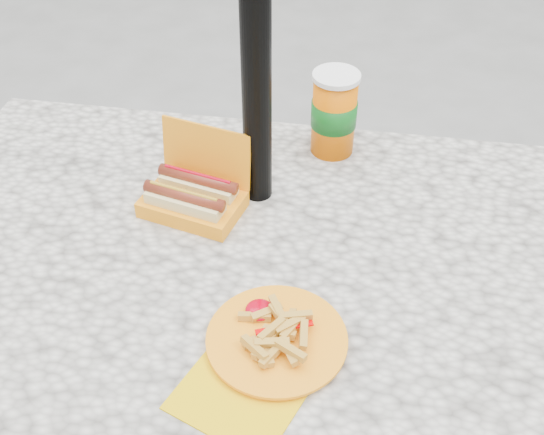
% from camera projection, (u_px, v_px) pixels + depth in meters
% --- Properties ---
extents(picnic_table, '(1.20, 0.80, 0.75)m').
position_uv_depth(picnic_table, '(243.00, 297.00, 1.21)').
color(picnic_table, beige).
rests_on(picnic_table, ground).
extents(umbrella_pole, '(0.05, 0.05, 2.20)m').
position_uv_depth(umbrella_pole, '(255.00, 12.00, 1.02)').
color(umbrella_pole, black).
rests_on(umbrella_pole, ground).
extents(hotdog_box, '(0.19, 0.16, 0.14)m').
position_uv_depth(hotdog_box, '(193.00, 196.00, 1.20)').
color(hotdog_box, orange).
rests_on(hotdog_box, picnic_table).
extents(fries_plate, '(0.24, 0.29, 0.04)m').
position_uv_depth(fries_plate, '(274.00, 342.00, 0.98)').
color(fries_plate, '#E5B305').
rests_on(fries_plate, picnic_table).
extents(soda_cup, '(0.09, 0.09, 0.17)m').
position_uv_depth(soda_cup, '(334.00, 113.00, 1.30)').
color(soda_cup, '#EB6400').
rests_on(soda_cup, picnic_table).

